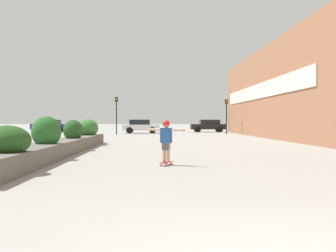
{
  "coord_description": "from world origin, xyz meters",
  "views": [
    {
      "loc": [
        -1.17,
        -3.21,
        1.33
      ],
      "look_at": [
        -0.51,
        15.86,
        1.07
      ],
      "focal_mm": 40.0,
      "sensor_mm": 36.0,
      "label": 1
    }
  ],
  "objects_px": {
    "skateboarder": "(166,137)",
    "car_center_left": "(141,126)",
    "skateboard": "(166,163)",
    "car_leftmost": "(50,126)",
    "car_center_right": "(307,125)",
    "car_rightmost": "(209,125)",
    "traffic_light_right": "(227,110)",
    "traffic_light_left": "(116,109)"
  },
  "relations": [
    {
      "from": "traffic_light_left",
      "to": "traffic_light_right",
      "type": "xyz_separation_m",
      "value": [
        10.8,
        0.01,
        -0.12
      ]
    },
    {
      "from": "car_leftmost",
      "to": "traffic_light_left",
      "type": "distance_m",
      "value": 11.41
    },
    {
      "from": "skateboarder",
      "to": "car_center_right",
      "type": "xyz_separation_m",
      "value": [
        16.04,
        28.57,
        -0.0
      ]
    },
    {
      "from": "skateboarder",
      "to": "car_center_left",
      "type": "bearing_deg",
      "value": 118.97
    },
    {
      "from": "car_leftmost",
      "to": "traffic_light_right",
      "type": "relative_size",
      "value": 1.23
    },
    {
      "from": "car_leftmost",
      "to": "car_rightmost",
      "type": "xyz_separation_m",
      "value": [
        18.6,
        0.32,
        -0.01
      ]
    },
    {
      "from": "car_leftmost",
      "to": "car_center_right",
      "type": "bearing_deg",
      "value": 81.35
    },
    {
      "from": "skateboard",
      "to": "car_center_left",
      "type": "bearing_deg",
      "value": 118.97
    },
    {
      "from": "car_center_right",
      "to": "traffic_light_right",
      "type": "bearing_deg",
      "value": 108.44
    },
    {
      "from": "car_leftmost",
      "to": "traffic_light_right",
      "type": "bearing_deg",
      "value": 68.82
    },
    {
      "from": "car_leftmost",
      "to": "car_rightmost",
      "type": "distance_m",
      "value": 18.6
    },
    {
      "from": "skateboarder",
      "to": "car_rightmost",
      "type": "height_order",
      "value": "car_rightmost"
    },
    {
      "from": "car_center_right",
      "to": "traffic_light_right",
      "type": "relative_size",
      "value": 1.11
    },
    {
      "from": "skateboard",
      "to": "car_center_left",
      "type": "relative_size",
      "value": 0.16
    },
    {
      "from": "skateboard",
      "to": "car_center_right",
      "type": "bearing_deg",
      "value": 85.98
    },
    {
      "from": "car_leftmost",
      "to": "car_center_left",
      "type": "relative_size",
      "value": 1.1
    },
    {
      "from": "skateboard",
      "to": "traffic_light_right",
      "type": "distance_m",
      "value": 26.42
    },
    {
      "from": "car_center_right",
      "to": "traffic_light_left",
      "type": "height_order",
      "value": "traffic_light_left"
    },
    {
      "from": "traffic_light_left",
      "to": "traffic_light_right",
      "type": "distance_m",
      "value": 10.8
    },
    {
      "from": "skateboarder",
      "to": "traffic_light_left",
      "type": "distance_m",
      "value": 25.82
    },
    {
      "from": "car_center_right",
      "to": "car_rightmost",
      "type": "bearing_deg",
      "value": 64.95
    },
    {
      "from": "traffic_light_right",
      "to": "skateboarder",
      "type": "bearing_deg",
      "value": -104.76
    },
    {
      "from": "skateboarder",
      "to": "car_rightmost",
      "type": "bearing_deg",
      "value": 105.0
    },
    {
      "from": "car_center_right",
      "to": "traffic_light_right",
      "type": "distance_m",
      "value": 9.96
    },
    {
      "from": "skateboard",
      "to": "skateboarder",
      "type": "distance_m",
      "value": 0.79
    },
    {
      "from": "car_leftmost",
      "to": "car_center_right",
      "type": "distance_m",
      "value": 28.93
    },
    {
      "from": "skateboard",
      "to": "traffic_light_left",
      "type": "height_order",
      "value": "traffic_light_left"
    },
    {
      "from": "car_center_left",
      "to": "traffic_light_right",
      "type": "bearing_deg",
      "value": 66.32
    },
    {
      "from": "skateboard",
      "to": "car_leftmost",
      "type": "distance_m",
      "value": 35.23
    },
    {
      "from": "skateboard",
      "to": "traffic_light_right",
      "type": "height_order",
      "value": "traffic_light_right"
    },
    {
      "from": "skateboarder",
      "to": "traffic_light_right",
      "type": "height_order",
      "value": "traffic_light_right"
    },
    {
      "from": "skateboarder",
      "to": "car_leftmost",
      "type": "distance_m",
      "value": 35.23
    },
    {
      "from": "skateboard",
      "to": "car_leftmost",
      "type": "relative_size",
      "value": 0.14
    },
    {
      "from": "traffic_light_left",
      "to": "car_leftmost",
      "type": "bearing_deg",
      "value": 138.54
    },
    {
      "from": "skateboard",
      "to": "car_leftmost",
      "type": "height_order",
      "value": "car_leftmost"
    },
    {
      "from": "car_rightmost",
      "to": "traffic_light_left",
      "type": "height_order",
      "value": "traffic_light_left"
    },
    {
      "from": "car_leftmost",
      "to": "car_center_right",
      "type": "height_order",
      "value": "car_center_right"
    },
    {
      "from": "traffic_light_left",
      "to": "car_center_left",
      "type": "bearing_deg",
      "value": 59.35
    },
    {
      "from": "skateboarder",
      "to": "car_center_left",
      "type": "relative_size",
      "value": 0.32
    },
    {
      "from": "car_center_right",
      "to": "car_rightmost",
      "type": "height_order",
      "value": "car_center_right"
    },
    {
      "from": "car_center_left",
      "to": "car_center_right",
      "type": "height_order",
      "value": "car_center_right"
    },
    {
      "from": "car_leftmost",
      "to": "car_center_right",
      "type": "relative_size",
      "value": 1.11
    }
  ]
}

